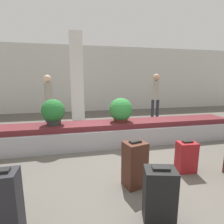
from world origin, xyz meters
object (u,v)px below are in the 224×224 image
Objects in this scene: pillar at (77,79)px; suitcase_1 at (159,195)px; traveler_0 at (156,93)px; suitcase_4 at (5,205)px; potted_plant_1 at (121,110)px; suitcase_0 at (186,157)px; suitcase_2 at (135,164)px; traveler_1 at (49,96)px; potted_plant_0 at (53,112)px.

suitcase_1 is (0.78, -4.87, -1.28)m from pillar.
pillar reaches higher than suitcase_1.
pillar is 1.78× the size of traveler_0.
suitcase_4 is 1.26× the size of potted_plant_1.
suitcase_4 is at bearing -23.65° from traveler_0.
suitcase_2 is (-1.03, -0.21, 0.08)m from suitcase_0.
traveler_0 is 1.03× the size of traveler_1.
suitcase_0 is 1.35m from suitcase_1.
suitcase_2 is (0.74, -4.16, -1.25)m from pillar.
potted_plant_1 is at bearing 51.43° from suitcase_4.
traveler_0 is (1.06, 3.43, 0.82)m from suitcase_0.
suitcase_0 is at bearing 15.73° from suitcase_4.
suitcase_2 is 0.40× the size of traveler_0.
potted_plant_0 reaches higher than suitcase_2.
potted_plant_0 reaches higher than suitcase_4.
pillar is at bearing 117.57° from suitcase_0.
pillar reaches higher than potted_plant_1.
pillar is at bearing 79.21° from suitcase_4.
suitcase_0 is 0.78× the size of suitcase_2.
suitcase_1 is 0.37× the size of traveler_0.
traveler_0 is (3.67, 4.20, 0.73)m from suitcase_4.
potted_plant_0 is 1.01× the size of potted_plant_1.
suitcase_2 is 1.68m from suitcase_4.
suitcase_4 is (-0.85, -4.72, -1.24)m from pillar.
suitcase_1 is 2.59m from potted_plant_1.
potted_plant_0 is 1.92m from traveler_1.
potted_plant_1 is (0.22, 2.52, 0.52)m from suitcase_1.
suitcase_0 is 4.51m from traveler_1.
potted_plant_0 reaches higher than suitcase_1.
potted_plant_1 is at bearing 22.84° from traveler_1.
potted_plant_0 is (-1.38, 2.55, 0.54)m from suitcase_1.
pillar is at bearing 75.36° from potted_plant_0.
potted_plant_0 reaches higher than suitcase_0.
potted_plant_0 is (0.24, 2.40, 0.51)m from suitcase_4.
traveler_1 reaches higher than suitcase_2.
traveler_0 reaches higher than traveler_1.
suitcase_0 is at bearing -3.03° from suitcase_2.
pillar is 4.27× the size of suitcase_4.
potted_plant_0 is at bearing 83.63° from suitcase_4.
suitcase_1 is at bearing -7.66° from traveler_0.
traveler_0 is at bearing 45.82° from suitcase_2.
traveler_0 is at bearing 79.54° from suitcase_1.
suitcase_0 is 0.33× the size of traveler_1.
suitcase_0 is at bearing -65.94° from pillar.
traveler_0 reaches higher than potted_plant_0.
suitcase_1 is at bearing -80.93° from pillar.
suitcase_0 is 0.32× the size of traveler_0.
pillar reaches higher than traveler_0.
suitcase_1 is 4.86m from traveler_0.
traveler_0 is at bearing -10.47° from pillar.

